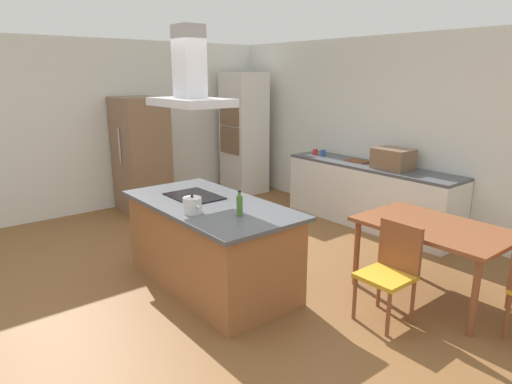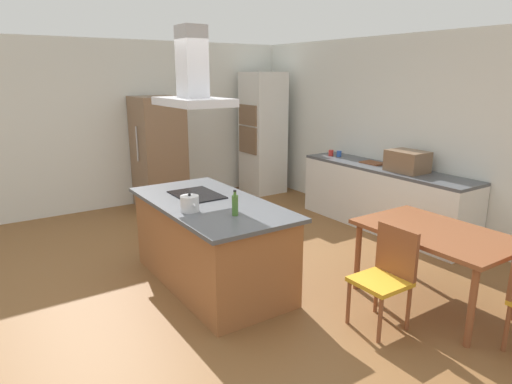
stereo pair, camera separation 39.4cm
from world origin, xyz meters
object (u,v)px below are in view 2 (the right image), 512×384
object	(u,v)px
coffee_mug_blue	(339,154)
cooktop	(197,195)
olive_oil_bottle	(235,205)
range_hood	(193,80)
tea_kettle	(190,204)
dining_table	(436,239)
chair_facing_island	(387,271)
coffee_mug_red	(331,153)
countertop_microwave	(407,161)
refrigerator	(159,153)
wall_oven_stack	(263,133)
cutting_board	(373,163)

from	to	relation	value
coffee_mug_blue	cooktop	bearing A→B (deg)	-73.61
olive_oil_bottle	range_hood	xyz separation A→B (m)	(-0.84, 0.02, 1.10)
tea_kettle	dining_table	world-z (taller)	tea_kettle
olive_oil_bottle	chair_facing_island	size ratio (longest dim) A/B	0.27
cooktop	dining_table	xyz separation A→B (m)	(1.88, 1.56, -0.24)
coffee_mug_red	cooktop	bearing A→B (deg)	-71.02
countertop_microwave	refrigerator	size ratio (longest dim) A/B	0.27
chair_facing_island	range_hood	bearing A→B (deg)	-154.55
dining_table	range_hood	xyz separation A→B (m)	(-1.88, -1.56, 1.43)
olive_oil_bottle	coffee_mug_blue	world-z (taller)	olive_oil_bottle
countertop_microwave	coffee_mug_blue	world-z (taller)	countertop_microwave
cooktop	refrigerator	world-z (taller)	refrigerator
countertop_microwave	refrigerator	distance (m)	3.87
coffee_mug_red	wall_oven_stack	xyz separation A→B (m)	(-1.62, -0.21, 0.16)
cutting_board	coffee_mug_blue	bearing A→B (deg)	-178.64
dining_table	cutting_board	bearing A→B (deg)	146.10
olive_oil_bottle	wall_oven_stack	world-z (taller)	wall_oven_stack
olive_oil_bottle	cutting_board	bearing A→B (deg)	108.78
cutting_board	refrigerator	xyz separation A→B (m)	(-2.52, -2.29, 0.00)
wall_oven_stack	cutting_board	bearing A→B (deg)	6.64
olive_oil_bottle	countertop_microwave	world-z (taller)	countertop_microwave
wall_oven_stack	range_hood	xyz separation A→B (m)	(2.60, -2.65, 1.00)
refrigerator	wall_oven_stack	bearing A→B (deg)	87.72
countertop_microwave	cutting_board	size ratio (longest dim) A/B	1.47
countertop_microwave	chair_facing_island	bearing A→B (deg)	-54.64
dining_table	range_hood	size ratio (longest dim) A/B	1.56
olive_oil_bottle	coffee_mug_red	size ratio (longest dim) A/B	2.67
olive_oil_bottle	wall_oven_stack	xyz separation A→B (m)	(-3.44, 2.67, 0.10)
chair_facing_island	countertop_microwave	bearing A→B (deg)	125.36
refrigerator	coffee_mug_red	bearing A→B (deg)	52.62
coffee_mug_red	coffee_mug_blue	xyz separation A→B (m)	(0.13, 0.05, 0.00)
cutting_board	chair_facing_island	world-z (taller)	cutting_board
wall_oven_stack	refrigerator	distance (m)	2.02
cooktop	refrigerator	distance (m)	2.76
wall_oven_stack	chair_facing_island	bearing A→B (deg)	-21.39
coffee_mug_blue	refrigerator	xyz separation A→B (m)	(-1.82, -2.28, -0.03)
coffee_mug_red	dining_table	world-z (taller)	coffee_mug_red
countertop_microwave	dining_table	bearing A→B (deg)	-43.15
dining_table	countertop_microwave	bearing A→B (deg)	136.85
coffee_mug_blue	chair_facing_island	distance (m)	3.43
countertop_microwave	range_hood	bearing A→B (deg)	-99.18
dining_table	chair_facing_island	world-z (taller)	chair_facing_island
chair_facing_island	range_hood	xyz separation A→B (m)	(-1.88, -0.89, 1.59)
chair_facing_island	olive_oil_bottle	bearing A→B (deg)	-138.71
cutting_board	coffee_mug_red	bearing A→B (deg)	-175.17
olive_oil_bottle	dining_table	xyz separation A→B (m)	(1.04, 1.58, -0.33)
cutting_board	dining_table	bearing A→B (deg)	-33.90
cooktop	wall_oven_stack	world-z (taller)	wall_oven_stack
dining_table	tea_kettle	bearing A→B (deg)	-126.53
coffee_mug_red	refrigerator	world-z (taller)	refrigerator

